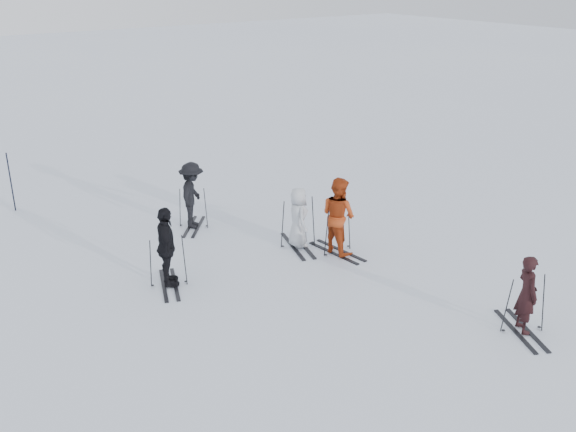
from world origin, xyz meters
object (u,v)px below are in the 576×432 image
Objects in this scene: skier_red at (338,216)px; skier_uphill_far at (192,196)px; skier_near_dark at (527,295)px; piste_marker at (11,182)px; skier_uphill_left at (167,248)px; skier_grey at (298,218)px.

skier_red is 4.22m from skier_uphill_far.
piste_marker is at bearing 53.16° from skier_near_dark.
skier_near_dark is 7.63m from skier_uphill_left.
skier_grey is 0.85× the size of skier_uphill_far.
piste_marker is at bearing 33.76° from skier_uphill_left.
skier_red is 1.08m from skier_grey.
skier_grey is 0.88× the size of piste_marker.
piste_marker reaches higher than skier_near_dark.
piste_marker is (-1.62, 7.01, -0.04)m from skier_uphill_left.
skier_red is 1.06× the size of skier_uphill_left.
skier_uphill_far is at bearing 26.15° from skier_red.
skier_uphill_left reaches higher than skier_uphill_far.
skier_uphill_left is (-4.86, 5.88, 0.12)m from skier_near_dark.
skier_uphill_far is 1.03× the size of piste_marker.
skier_near_dark is at bearing -178.24° from skier_red.
skier_uphill_left is (-3.68, -0.04, 0.15)m from skier_grey.
skier_uphill_left reaches higher than skier_grey.
skier_uphill_far is at bearing 48.03° from skier_grey.
skier_uphill_far is at bearing -48.82° from piste_marker.
skier_grey is at bearing 37.75° from skier_near_dark.
skier_near_dark is at bearing -63.32° from piste_marker.
skier_uphill_far is at bearing -16.33° from skier_uphill_left.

